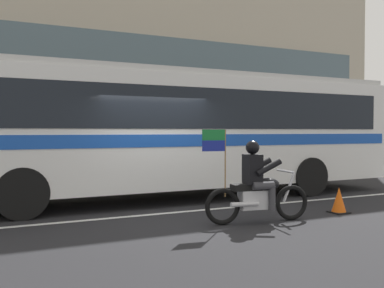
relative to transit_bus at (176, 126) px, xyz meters
The scene contains 7 objects.
ground_plane 2.47m from the transit_bus, 131.51° to the right, with size 60.00×60.00×0.00m, color black.
sidewalk_curb 4.43m from the transit_bus, 105.14° to the left, with size 28.00×3.80×0.15m, color #B7B2A8.
lane_center_stripe 2.81m from the transit_bus, 120.50° to the right, with size 26.60×0.14×0.01m, color silver.
transit_bus is the anchor object (origin of this frame).
motorcycle_with_rider 3.62m from the transit_bus, 86.73° to the right, with size 2.18×0.68×1.78m.
fire_hydrant 2.93m from the transit_bus, 90.27° to the left, with size 0.22×0.30×0.75m.
traffic_cone 4.39m from the transit_bus, 55.28° to the right, with size 0.36×0.36×0.55m.
Camera 1 is at (-3.41, -9.06, 1.74)m, focal length 40.47 mm.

